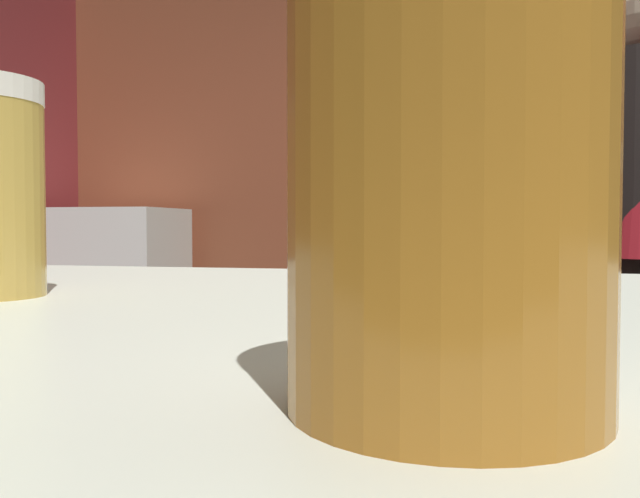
% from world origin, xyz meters
% --- Properties ---
extents(wall_back, '(5.20, 0.10, 2.70)m').
position_xyz_m(wall_back, '(0.00, 2.20, 1.35)').
color(wall_back, brown).
rests_on(wall_back, ground).
extents(back_shelf, '(0.90, 0.36, 1.23)m').
position_xyz_m(back_shelf, '(0.34, 1.92, 0.61)').
color(back_shelf, '#383F39').
rests_on(back_shelf, ground).
extents(mini_fridge, '(0.61, 0.58, 1.21)m').
position_xyz_m(mini_fridge, '(-2.04, 1.75, 0.61)').
color(mini_fridge, white).
rests_on(mini_fridge, ground).
extents(mixing_bowl, '(0.21, 0.21, 0.06)m').
position_xyz_m(mixing_bowl, '(-0.08, 0.52, 0.92)').
color(mixing_bowl, silver).
rests_on(mixing_bowl, prep_counter).
extents(pint_glass_near, '(0.08, 0.08, 0.13)m').
position_xyz_m(pint_glass_near, '(-0.22, -1.27, 1.14)').
color(pint_glass_near, '#A96922').
rests_on(pint_glass_near, bar_counter).
extents(bottle_olive_oil, '(0.06, 0.06, 0.22)m').
position_xyz_m(bottle_olive_oil, '(0.42, 2.00, 1.31)').
color(bottle_olive_oil, '#B52B19').
rests_on(bottle_olive_oil, back_shelf).
extents(bottle_soy, '(0.08, 0.08, 0.25)m').
position_xyz_m(bottle_soy, '(0.45, 1.84, 1.32)').
color(bottle_soy, black).
rests_on(bottle_soy, back_shelf).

